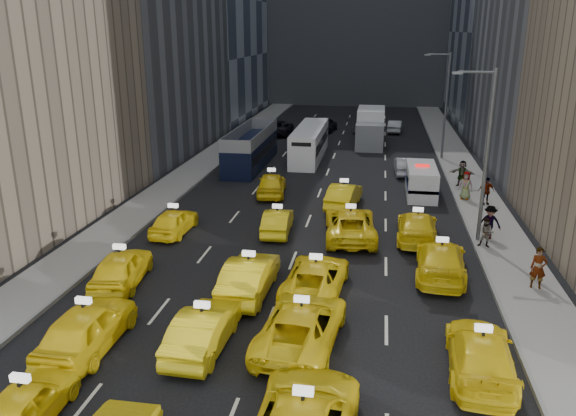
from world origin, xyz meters
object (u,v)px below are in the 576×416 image
at_px(pedestrian_0, 538,268).
at_px(city_bus, 310,143).
at_px(taxi_0, 25,405).
at_px(box_truck, 370,128).
at_px(double_decker, 251,148).
at_px(nypd_van, 421,181).

bearing_deg(pedestrian_0, city_bus, 125.24).
relative_size(city_bus, pedestrian_0, 5.85).
xyz_separation_m(taxi_0, box_truck, (8.63, 42.62, 1.01)).
bearing_deg(city_bus, double_decker, -146.54).
distance_m(taxi_0, double_decker, 32.25).
bearing_deg(box_truck, nypd_van, -80.53).
relative_size(taxi_0, nypd_van, 0.78).
bearing_deg(pedestrian_0, taxi_0, -137.91).
relative_size(taxi_0, double_decker, 0.37).
xyz_separation_m(nypd_van, city_bus, (-8.90, 10.14, 0.39)).
relative_size(nypd_van, city_bus, 0.47).
height_order(taxi_0, box_truck, box_truck).
distance_m(double_decker, pedestrian_0, 27.03).
bearing_deg(box_truck, taxi_0, -104.73).
bearing_deg(nypd_van, pedestrian_0, -77.54).
height_order(taxi_0, pedestrian_0, pedestrian_0).
bearing_deg(double_decker, city_bus, 46.26).
xyz_separation_m(taxi_0, double_decker, (-0.82, 32.23, 0.84)).
bearing_deg(city_bus, box_truck, 47.50).
bearing_deg(double_decker, pedestrian_0, -43.18).
bearing_deg(taxi_0, double_decker, -89.62).
distance_m(box_truck, pedestrian_0, 32.13).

